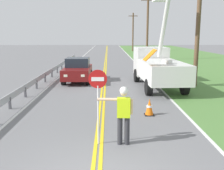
# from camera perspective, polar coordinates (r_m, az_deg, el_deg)

# --- Properties ---
(grass_verge_right) EXTENTS (16.00, 110.00, 0.01)m
(grass_verge_right) POSITION_cam_1_polar(r_m,az_deg,el_deg) (28.06, 22.95, 3.20)
(grass_verge_right) COLOR #517F3D
(grass_verge_right) RESTS_ON ground
(centerline_yellow_left) EXTENTS (0.11, 110.00, 0.01)m
(centerline_yellow_left) POSITION_cam_1_polar(r_m,az_deg,el_deg) (25.69, -1.71, 3.42)
(centerline_yellow_left) COLOR yellow
(centerline_yellow_left) RESTS_ON ground
(centerline_yellow_right) EXTENTS (0.11, 110.00, 0.01)m
(centerline_yellow_right) POSITION_cam_1_polar(r_m,az_deg,el_deg) (25.69, -1.31, 3.43)
(centerline_yellow_right) COLOR yellow
(centerline_yellow_right) RESTS_ON ground
(edge_line_right) EXTENTS (0.12, 110.00, 0.01)m
(edge_line_right) POSITION_cam_1_polar(r_m,az_deg,el_deg) (25.90, 6.49, 3.42)
(edge_line_right) COLOR silver
(edge_line_right) RESTS_ON ground
(edge_line_left) EXTENTS (0.12, 110.00, 0.01)m
(edge_line_left) POSITION_cam_1_polar(r_m,az_deg,el_deg) (25.98, -9.49, 3.36)
(edge_line_left) COLOR silver
(edge_line_left) RESTS_ON ground
(flagger_worker) EXTENTS (1.09, 0.26, 1.83)m
(flagger_worker) POSITION_cam_1_polar(r_m,az_deg,el_deg) (8.03, 2.46, -5.82)
(flagger_worker) COLOR #2D2D33
(flagger_worker) RESTS_ON ground
(stop_sign_paddle) EXTENTS (0.56, 0.04, 2.33)m
(stop_sign_paddle) POSITION_cam_1_polar(r_m,az_deg,el_deg) (7.90, -3.09, -1.15)
(stop_sign_paddle) COLOR silver
(stop_sign_paddle) RESTS_ON ground
(utility_bucket_truck) EXTENTS (2.67, 6.91, 6.13)m
(utility_bucket_truck) POSITION_cam_1_polar(r_m,az_deg,el_deg) (17.32, 9.73, 4.40)
(utility_bucket_truck) COLOR silver
(utility_bucket_truck) RESTS_ON ground
(oncoming_sedan_nearest) EXTENTS (1.94, 4.12, 1.70)m
(oncoming_sedan_nearest) POSITION_cam_1_polar(r_m,az_deg,el_deg) (19.07, -7.46, 3.23)
(oncoming_sedan_nearest) COLOR maroon
(oncoming_sedan_nearest) RESTS_ON ground
(utility_pole_near) EXTENTS (1.80, 0.28, 8.59)m
(utility_pole_near) POSITION_cam_1_polar(r_m,az_deg,el_deg) (17.91, 18.28, 13.98)
(utility_pole_near) COLOR brown
(utility_pole_near) RESTS_ON ground
(utility_pole_mid) EXTENTS (1.80, 0.28, 8.28)m
(utility_pole_mid) POSITION_cam_1_polar(r_m,az_deg,el_deg) (35.21, 7.71, 12.40)
(utility_pole_mid) COLOR brown
(utility_pole_mid) RESTS_ON ground
(utility_pole_far) EXTENTS (1.80, 0.28, 7.56)m
(utility_pole_far) POSITION_cam_1_polar(r_m,az_deg,el_deg) (54.00, 4.56, 11.53)
(utility_pole_far) COLOR brown
(utility_pole_far) RESTS_ON ground
(traffic_cone_lead) EXTENTS (0.40, 0.40, 0.70)m
(traffic_cone_lead) POSITION_cam_1_polar(r_m,az_deg,el_deg) (11.21, 8.12, -4.83)
(traffic_cone_lead) COLOR orange
(traffic_cone_lead) RESTS_ON ground
(guardrail_left_shoulder) EXTENTS (0.10, 32.00, 0.71)m
(guardrail_left_shoulder) POSITION_cam_1_polar(r_m,az_deg,el_deg) (20.38, -13.61, 2.62)
(guardrail_left_shoulder) COLOR #9EA0A3
(guardrail_left_shoulder) RESTS_ON ground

